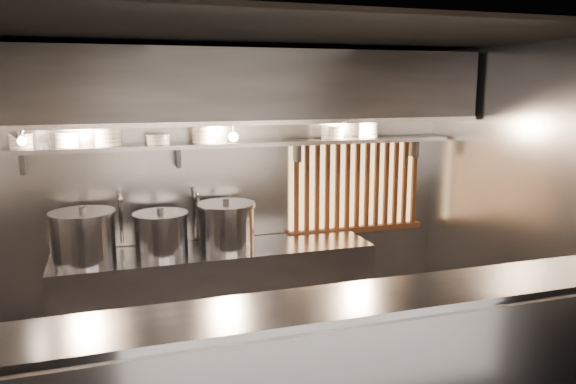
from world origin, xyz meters
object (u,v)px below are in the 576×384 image
pendant_bulb (233,137)px  stock_pot_mid (161,233)px  heat_lamp (18,133)px  stock_pot_left (84,237)px  stock_pot_right (227,225)px

pendant_bulb → stock_pot_mid: pendant_bulb is taller
heat_lamp → pendant_bulb: (1.80, 0.35, -0.11)m
heat_lamp → stock_pot_left: size_ratio=0.46×
heat_lamp → stock_pot_left: bearing=32.2°
heat_lamp → stock_pot_mid: (1.09, 0.28, -0.97)m
heat_lamp → pendant_bulb: size_ratio=1.87×
heat_lamp → pendant_bulb: bearing=11.0°
heat_lamp → pendant_bulb: 1.83m
heat_lamp → stock_pot_right: 1.97m
stock_pot_left → stock_pot_right: (1.29, 0.03, -0.01)m
heat_lamp → pendant_bulb: heat_lamp is taller
pendant_bulb → stock_pot_right: (-0.09, -0.05, -0.84)m
stock_pot_mid → stock_pot_right: 0.62m
heat_lamp → stock_pot_right: heat_lamp is taller
stock_pot_right → stock_pot_left: bearing=-178.5°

